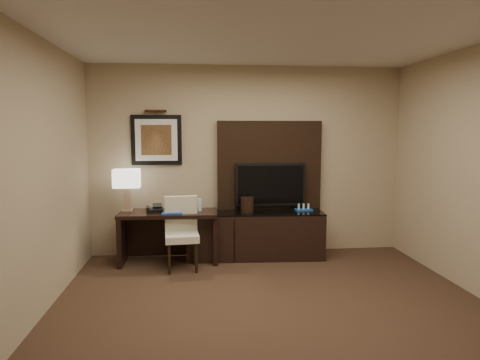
{
  "coord_description": "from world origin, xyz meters",
  "views": [
    {
      "loc": [
        -0.76,
        -3.63,
        1.79
      ],
      "look_at": [
        -0.19,
        1.8,
        1.15
      ],
      "focal_mm": 32.0,
      "sensor_mm": 36.0,
      "label": 1
    }
  ],
  "objects": [
    {
      "name": "water_bottle",
      "position": [
        -0.71,
        2.13,
        0.78
      ],
      "size": [
        0.06,
        0.06,
        0.17
      ],
      "primitive_type": "cylinder",
      "rotation": [
        0.0,
        0.0,
        0.0
      ],
      "color": "silver",
      "rests_on": "desk"
    },
    {
      "name": "minibar_tray",
      "position": [
        0.76,
        2.21,
        0.7
      ],
      "size": [
        0.24,
        0.16,
        0.09
      ],
      "primitive_type": null,
      "rotation": [
        0.0,
        0.0,
        0.06
      ],
      "color": "#184D9F",
      "rests_on": "credenza"
    },
    {
      "name": "table_lamp",
      "position": [
        -1.69,
        2.22,
        0.99
      ],
      "size": [
        0.4,
        0.3,
        0.58
      ],
      "primitive_type": null,
      "rotation": [
        0.0,
        0.0,
        -0.31
      ],
      "color": "tan",
      "rests_on": "desk"
    },
    {
      "name": "credenza",
      "position": [
        0.06,
        2.2,
        0.33
      ],
      "size": [
        1.92,
        0.63,
        0.65
      ],
      "primitive_type": "cube",
      "rotation": [
        0.0,
        0.0,
        -0.06
      ],
      "color": "black",
      "rests_on": "floor"
    },
    {
      "name": "desk_phone",
      "position": [
        -1.31,
        2.09,
        0.75
      ],
      "size": [
        0.24,
        0.22,
        0.11
      ],
      "primitive_type": null,
      "rotation": [
        0.0,
        0.0,
        0.11
      ],
      "color": "black",
      "rests_on": "desk"
    },
    {
      "name": "book",
      "position": [
        -1.05,
        2.09,
        0.82
      ],
      "size": [
        0.17,
        0.11,
        0.24
      ],
      "primitive_type": "imported",
      "rotation": [
        0.0,
        0.0,
        0.52
      ],
      "color": "beige",
      "rests_on": "desk"
    },
    {
      "name": "tv_wall_panel",
      "position": [
        0.3,
        2.44,
        1.27
      ],
      "size": [
        1.5,
        0.12,
        1.3
      ],
      "primitive_type": "cube",
      "color": "black",
      "rests_on": "wall_back"
    },
    {
      "name": "picture_light",
      "position": [
        -1.3,
        2.44,
        2.05
      ],
      "size": [
        0.04,
        0.04,
        0.3
      ],
      "primitive_type": "cylinder",
      "color": "#3B2012",
      "rests_on": "wall_back"
    },
    {
      "name": "desk_chair",
      "position": [
        -0.94,
        1.77,
        0.44
      ],
      "size": [
        0.45,
        0.52,
        0.88
      ],
      "primitive_type": null,
      "rotation": [
        0.0,
        0.0,
        0.07
      ],
      "color": "beige",
      "rests_on": "floor"
    },
    {
      "name": "artwork",
      "position": [
        -1.3,
        2.48,
        1.65
      ],
      "size": [
        0.7,
        0.04,
        0.7
      ],
      "primitive_type": "cube",
      "color": "black",
      "rests_on": "wall_back"
    },
    {
      "name": "wall_left",
      "position": [
        -2.25,
        0.0,
        1.35
      ],
      "size": [
        0.01,
        5.0,
        2.7
      ],
      "primitive_type": "cube",
      "color": "tan",
      "rests_on": "floor"
    },
    {
      "name": "wall_front",
      "position": [
        0.0,
        -2.5,
        1.35
      ],
      "size": [
        4.5,
        0.01,
        2.7
      ],
      "primitive_type": "cube",
      "color": "tan",
      "rests_on": "floor"
    },
    {
      "name": "ice_bucket",
      "position": [
        -0.05,
        2.2,
        0.76
      ],
      "size": [
        0.2,
        0.2,
        0.21
      ],
      "primitive_type": "cylinder",
      "rotation": [
        0.0,
        0.0,
        0.09
      ],
      "color": "black",
      "rests_on": "credenza"
    },
    {
      "name": "tv",
      "position": [
        0.3,
        2.34,
        1.02
      ],
      "size": [
        1.0,
        0.08,
        0.6
      ],
      "primitive_type": "cube",
      "color": "black",
      "rests_on": "tv_wall_panel"
    },
    {
      "name": "ceiling",
      "position": [
        0.0,
        0.0,
        2.7
      ],
      "size": [
        4.5,
        5.0,
        0.01
      ],
      "primitive_type": "cube",
      "color": "silver",
      "rests_on": "wall_back"
    },
    {
      "name": "wall_back",
      "position": [
        0.0,
        2.5,
        1.35
      ],
      "size": [
        4.5,
        0.01,
        2.7
      ],
      "primitive_type": "cube",
      "color": "tan",
      "rests_on": "floor"
    },
    {
      "name": "floor",
      "position": [
        0.0,
        0.0,
        -0.01
      ],
      "size": [
        4.5,
        5.0,
        0.01
      ],
      "primitive_type": "cube",
      "color": "#362318",
      "rests_on": "ground"
    },
    {
      "name": "desk",
      "position": [
        -1.13,
        2.1,
        0.35
      ],
      "size": [
        1.32,
        0.61,
        0.7
      ],
      "primitive_type": "cube",
      "rotation": [
        0.0,
        0.0,
        -0.04
      ],
      "color": "black",
      "rests_on": "floor"
    },
    {
      "name": "blue_folder",
      "position": [
        -1.06,
        2.01,
        0.71
      ],
      "size": [
        0.29,
        0.36,
        0.02
      ],
      "primitive_type": "cube",
      "rotation": [
        0.0,
        0.0,
        -0.09
      ],
      "color": "#163B95",
      "rests_on": "desk"
    }
  ]
}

